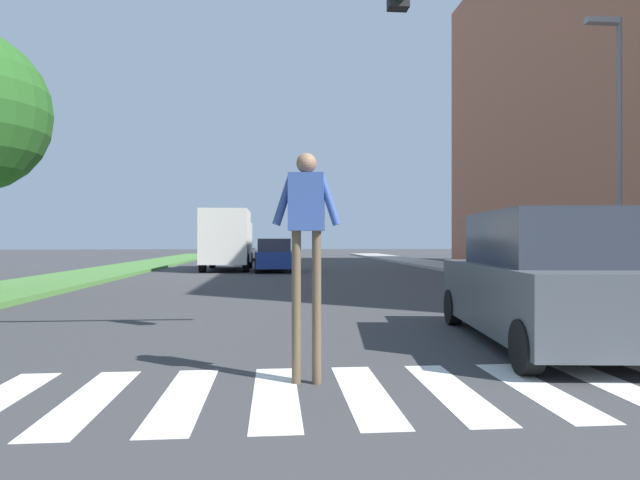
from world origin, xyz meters
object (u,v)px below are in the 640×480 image
(suv_crossing, at_px, (542,282))
(sedan_midblock, at_px, (273,256))
(truck_box_delivery, at_px, (228,239))
(street_lamp_right, at_px, (616,129))
(sedan_distant, at_px, (242,251))
(pedestrian_performer, at_px, (306,230))

(suv_crossing, bearing_deg, sedan_midblock, 101.66)
(suv_crossing, xyz_separation_m, sedan_midblock, (-4.00, 19.39, -0.16))
(truck_box_delivery, bearing_deg, street_lamp_right, -50.98)
(street_lamp_right, distance_m, sedan_distant, 29.36)
(pedestrian_performer, relative_size, sedan_distant, 0.54)
(sedan_distant, xyz_separation_m, truck_box_delivery, (0.01, -12.10, 0.85))
(suv_crossing, bearing_deg, street_lamp_right, 49.28)
(street_lamp_right, bearing_deg, sedan_distant, 113.86)
(street_lamp_right, bearing_deg, sedan_midblock, 125.46)
(suv_crossing, distance_m, sedan_distant, 33.47)
(sedan_midblock, bearing_deg, sedan_distant, 100.14)
(street_lamp_right, height_order, sedan_distant, street_lamp_right)
(pedestrian_performer, bearing_deg, sedan_distant, 94.63)
(pedestrian_performer, height_order, sedan_midblock, pedestrian_performer)
(sedan_midblock, relative_size, truck_box_delivery, 0.72)
(street_lamp_right, relative_size, sedan_distant, 1.63)
(street_lamp_right, relative_size, suv_crossing, 1.57)
(suv_crossing, bearing_deg, pedestrian_performer, -153.07)
(street_lamp_right, height_order, suv_crossing, street_lamp_right)
(truck_box_delivery, bearing_deg, suv_crossing, -72.86)
(pedestrian_performer, distance_m, truck_box_delivery, 22.76)
(sedan_distant, relative_size, truck_box_delivery, 0.74)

